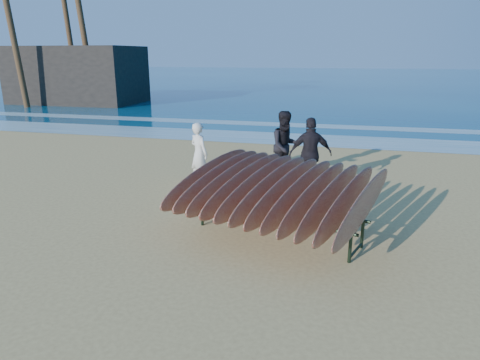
% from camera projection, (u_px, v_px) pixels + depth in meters
% --- Properties ---
extents(ground, '(120.00, 120.00, 0.00)m').
position_uv_depth(ground, '(229.00, 243.00, 7.60)').
color(ground, tan).
rests_on(ground, ground).
extents(ocean, '(160.00, 160.00, 0.00)m').
position_uv_depth(ocean, '(337.00, 79.00, 58.73)').
color(ocean, navy).
rests_on(ocean, ground).
extents(foam_near, '(160.00, 160.00, 0.00)m').
position_uv_depth(foam_near, '(297.00, 139.00, 16.90)').
color(foam_near, white).
rests_on(foam_near, ground).
extents(foam_far, '(160.00, 160.00, 0.00)m').
position_uv_depth(foam_far, '(306.00, 125.00, 20.15)').
color(foam_far, white).
rests_on(foam_far, ground).
extents(surfboard_rack, '(3.93, 3.79, 1.41)m').
position_uv_depth(surfboard_rack, '(278.00, 190.00, 7.68)').
color(surfboard_rack, black).
rests_on(surfboard_rack, ground).
extents(person_white, '(0.69, 0.64, 1.59)m').
position_uv_depth(person_white, '(199.00, 153.00, 10.93)').
color(person_white, silver).
rests_on(person_white, ground).
extents(person_dark_a, '(1.13, 1.06, 1.84)m').
position_uv_depth(person_dark_a, '(286.00, 146.00, 11.19)').
color(person_dark_a, black).
rests_on(person_dark_a, ground).
extents(person_dark_b, '(1.12, 0.69, 1.78)m').
position_uv_depth(person_dark_b, '(310.00, 154.00, 10.44)').
color(person_dark_b, black).
rests_on(person_dark_b, ground).
extents(building, '(8.44, 4.69, 3.75)m').
position_uv_depth(building, '(77.00, 75.00, 29.16)').
color(building, '#2D2823').
rests_on(building, ground).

